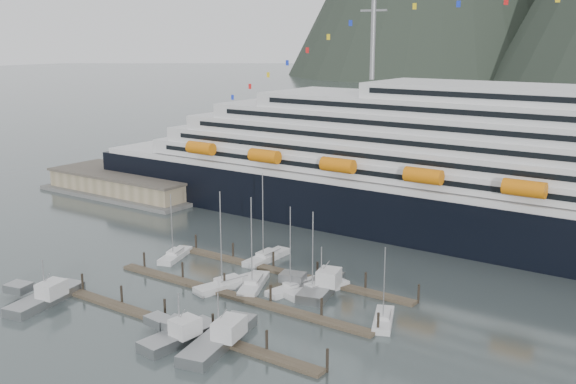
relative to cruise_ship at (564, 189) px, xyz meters
name	(u,v)px	position (x,y,z in m)	size (l,w,h in m)	color
ground	(248,311)	(-30.03, -54.94, -12.04)	(1600.00, 1600.00, 0.00)	#455151
cruise_ship	(564,189)	(0.00, 0.00, 0.00)	(210.00, 30.40, 50.30)	black
warehouse	(129,185)	(-102.03, -12.94, -9.79)	(46.00, 20.00, 5.80)	#595956
dock_near	(176,325)	(-34.95, -64.89, -11.73)	(48.18, 2.28, 3.20)	#483D2E
dock_mid	(236,296)	(-34.95, -51.89, -11.73)	(48.18, 2.28, 3.20)	#483D2E
dock_far	(284,272)	(-34.95, -38.89, -11.73)	(48.18, 2.28, 3.20)	#483D2E
sailboat_a	(175,256)	(-55.82, -43.57, -11.62)	(5.51, 9.61, 12.62)	silver
sailboat_b	(228,285)	(-38.58, -49.37, -11.58)	(6.05, 11.71, 16.46)	silver
sailboat_c	(254,285)	(-35.24, -46.96, -11.59)	(6.85, 10.69, 15.60)	silver
sailboat_d	(295,288)	(-29.14, -44.14, -11.62)	(4.89, 10.87, 14.22)	silver
sailboat_e	(267,258)	(-41.60, -34.95, -11.59)	(3.06, 11.09, 16.61)	silver
sailboat_g	(318,290)	(-25.71, -42.90, -11.61)	(5.89, 11.51, 13.75)	silver
sailboat_h	(383,320)	(-12.02, -47.32, -11.63)	(5.62, 8.93, 11.78)	silver
trawler_a	(44,297)	(-57.18, -69.97, -11.10)	(10.33, 14.07, 7.49)	gray
trawler_b	(179,334)	(-31.38, -67.90, -11.10)	(8.98, 11.77, 7.45)	gray
trawler_c	(218,337)	(-26.66, -65.66, -11.07)	(11.48, 15.84, 7.87)	gray
trawler_e	(320,286)	(-25.56, -42.43, -11.04)	(10.30, 13.12, 8.18)	gray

